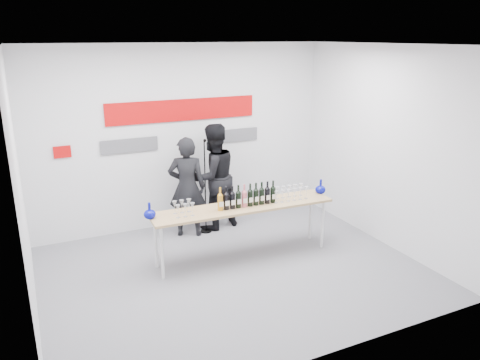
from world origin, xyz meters
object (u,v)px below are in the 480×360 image
Objects in this scene: presenter_left at (187,187)px; tasting_table at (243,210)px; mic_stand at (206,204)px; presenter_right at (213,177)px.

tasting_table is at bearing 135.22° from presenter_left.
presenter_right is at bearing 32.10° from mic_stand.
presenter_left is 0.52m from presenter_right.
mic_stand is (-0.20, -0.14, -0.40)m from presenter_right.
mic_stand is at bearing 100.18° from tasting_table.
tasting_table is 1.70× the size of mic_stand.
tasting_table is at bearing -85.59° from mic_stand.
mic_stand is at bearing 23.82° from presenter_right.
presenter_left reaches higher than tasting_table.
mic_stand is at bearing -160.44° from presenter_left.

